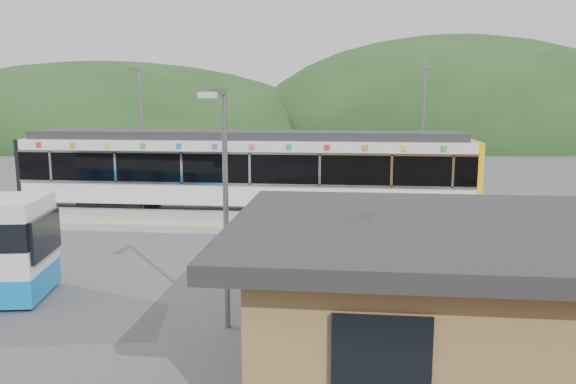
# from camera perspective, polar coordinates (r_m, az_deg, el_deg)

# --- Properties ---
(ground) EXTENTS (120.00, 120.00, 0.00)m
(ground) POSITION_cam_1_polar(r_m,az_deg,el_deg) (20.02, -4.06, -5.58)
(ground) COLOR #4C4C4F
(ground) RESTS_ON ground
(hills) EXTENTS (146.00, 149.00, 26.00)m
(hills) POSITION_cam_1_polar(r_m,az_deg,el_deg) (25.00, 12.30, -2.75)
(hills) COLOR #1E3D19
(hills) RESTS_ON ground
(platform) EXTENTS (26.00, 3.20, 0.30)m
(platform) POSITION_cam_1_polar(r_m,az_deg,el_deg) (23.15, -2.61, -3.13)
(platform) COLOR #9E9E99
(platform) RESTS_ON ground
(yellow_line) EXTENTS (26.00, 0.10, 0.01)m
(yellow_line) POSITION_cam_1_polar(r_m,az_deg,el_deg) (21.86, -3.13, -3.47)
(yellow_line) COLOR yellow
(yellow_line) RESTS_ON platform
(train) EXTENTS (20.44, 3.01, 3.74)m
(train) POSITION_cam_1_polar(r_m,az_deg,el_deg) (25.65, -4.38, 2.42)
(train) COLOR black
(train) RESTS_ON ground
(catenary_mast_west) EXTENTS (0.18, 1.80, 7.00)m
(catenary_mast_west) POSITION_cam_1_polar(r_m,az_deg,el_deg) (29.56, -14.66, 6.14)
(catenary_mast_west) COLOR slate
(catenary_mast_west) RESTS_ON ground
(catenary_mast_east) EXTENTS (0.18, 1.80, 7.00)m
(catenary_mast_east) POSITION_cam_1_polar(r_m,az_deg,el_deg) (27.85, 13.53, 6.01)
(catenary_mast_east) COLOR slate
(catenary_mast_east) RESTS_ON ground
(station_shelter) EXTENTS (9.20, 6.20, 3.00)m
(station_shelter) POSITION_cam_1_polar(r_m,az_deg,el_deg) (10.94, 19.38, -10.40)
(station_shelter) COLOR olive
(station_shelter) RESTS_ON ground
(lamp_post) EXTENTS (0.38, 0.99, 5.41)m
(lamp_post) POSITION_cam_1_polar(r_m,az_deg,el_deg) (12.29, -6.49, 0.36)
(lamp_post) COLOR slate
(lamp_post) RESTS_ON ground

